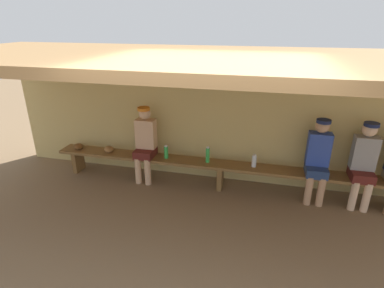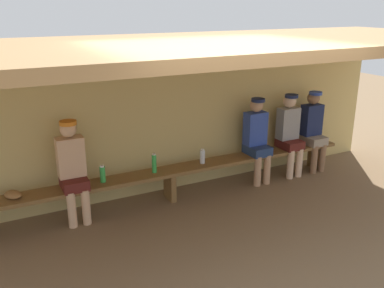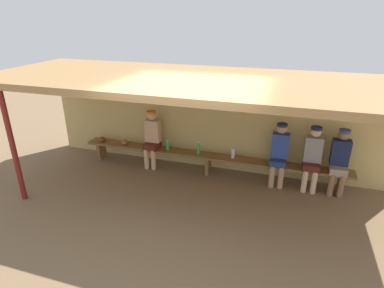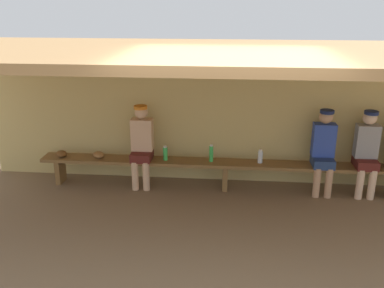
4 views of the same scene
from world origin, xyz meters
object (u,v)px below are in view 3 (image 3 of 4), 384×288
water_bottle_blue (198,148)px  water_bottle_green (233,153)px  player_in_blue (340,159)px  baseball_glove_tan (125,142)px  support_post (13,147)px  player_rightmost (152,136)px  player_with_sunglasses (313,155)px  baseball_glove_dark_brown (102,139)px  bench (208,158)px  water_bottle_orange (168,145)px  player_in_red (279,151)px

water_bottle_blue → water_bottle_green: size_ratio=1.29×
player_in_blue → baseball_glove_tan: 4.74m
support_post → player_rightmost: support_post is taller
player_with_sunglasses → baseball_glove_dark_brown: (-4.85, 0.00, -0.24)m
bench → water_bottle_orange: bearing=179.9°
player_in_blue → water_bottle_blue: 2.88m
water_bottle_orange → player_rightmost: bearing=179.7°
player_in_blue → player_with_sunglasses: same height
water_bottle_green → baseball_glove_tan: 2.63m
player_in_red → baseball_glove_tan: player_in_red is taller
water_bottle_blue → water_bottle_orange: (-0.74, -0.00, -0.02)m
player_with_sunglasses → water_bottle_blue: 2.39m
water_bottle_blue → baseball_glove_tan: bearing=179.5°
support_post → player_in_blue: (5.83, 2.10, -0.35)m
support_post → player_rightmost: 2.81m
bench → baseball_glove_tan: size_ratio=25.00×
player_rightmost → baseball_glove_tan: bearing=178.6°
player_with_sunglasses → player_in_red: same height
player_with_sunglasses → support_post: bearing=-158.5°
player_with_sunglasses → water_bottle_green: player_with_sunglasses is taller
water_bottle_blue → player_in_blue: bearing=-0.0°
water_bottle_orange → baseball_glove_tan: bearing=179.0°
support_post → player_in_blue: size_ratio=1.64×
player_rightmost → baseball_glove_tan: 0.77m
bench → player_in_blue: bearing=0.1°
player_rightmost → baseball_glove_dark_brown: (-1.35, 0.00, -0.24)m
player_rightmost → player_with_sunglasses: size_ratio=1.00×
player_in_red → water_bottle_green: 0.98m
player_in_blue → water_bottle_orange: 3.62m
player_in_red → support_post: bearing=-155.8°
player_with_sunglasses → baseball_glove_dark_brown: size_ratio=5.60×
water_bottle_green → bench: bearing=-177.8°
support_post → water_bottle_orange: size_ratio=9.30×
player_in_red → water_bottle_green: player_in_red is taller
support_post → baseball_glove_tan: size_ratio=9.17×
player_in_blue → player_rightmost: same height
water_bottle_blue → water_bottle_green: (0.78, 0.02, -0.03)m
water_bottle_blue → baseball_glove_tan: size_ratio=1.18×
support_post → baseball_glove_dark_brown: 2.24m
support_post → water_bottle_blue: size_ratio=7.80×
support_post → water_bottle_orange: 3.10m
player_rightmost → water_bottle_green: (1.89, 0.02, -0.18)m
baseball_glove_tan → player_with_sunglasses: bearing=-123.5°
player_rightmost → water_bottle_orange: player_rightmost is taller
bench → player_rightmost: 1.39m
bench → player_rightmost: player_rightmost is taller
water_bottle_orange → water_bottle_blue: bearing=0.2°
player_rightmost → baseball_glove_dark_brown: player_rightmost is taller
player_rightmost → water_bottle_orange: 0.42m
player_rightmost → water_bottle_blue: (1.12, 0.00, -0.15)m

